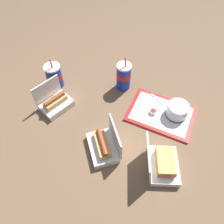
{
  "coord_description": "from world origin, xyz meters",
  "views": [
    {
      "loc": [
        0.13,
        -0.68,
        1.03
      ],
      "look_at": [
        0.0,
        0.02,
        0.05
      ],
      "focal_mm": 35.0,
      "sensor_mm": 36.0,
      "label": 1
    }
  ],
  "objects_px": {
    "ketchup_cup": "(153,112)",
    "clamshell_hotdog_corner": "(55,102)",
    "food_tray": "(161,114)",
    "clamshell_sandwich_right": "(162,163)",
    "cake_container": "(177,110)",
    "soda_cup_left": "(54,76)",
    "soda_cup_corner": "(124,76)",
    "plastic_fork": "(157,99)",
    "clamshell_hotdog_left": "(104,146)"
  },
  "relations": [
    {
      "from": "clamshell_sandwich_right",
      "to": "soda_cup_corner",
      "type": "relative_size",
      "value": 0.92
    },
    {
      "from": "food_tray",
      "to": "clamshell_sandwich_right",
      "type": "distance_m",
      "value": 0.33
    },
    {
      "from": "food_tray",
      "to": "soda_cup_corner",
      "type": "xyz_separation_m",
      "value": [
        -0.25,
        0.18,
        0.09
      ]
    },
    {
      "from": "soda_cup_left",
      "to": "clamshell_hotdog_corner",
      "type": "bearing_deg",
      "value": -71.99
    },
    {
      "from": "cake_container",
      "to": "clamshell_hotdog_corner",
      "type": "xyz_separation_m",
      "value": [
        -0.7,
        -0.06,
        -0.01
      ]
    },
    {
      "from": "soda_cup_corner",
      "to": "soda_cup_left",
      "type": "height_order",
      "value": "soda_cup_corner"
    },
    {
      "from": "cake_container",
      "to": "ketchup_cup",
      "type": "xyz_separation_m",
      "value": [
        -0.13,
        -0.02,
        -0.02
      ]
    },
    {
      "from": "cake_container",
      "to": "soda_cup_left",
      "type": "bearing_deg",
      "value": 171.52
    },
    {
      "from": "cake_container",
      "to": "ketchup_cup",
      "type": "height_order",
      "value": "cake_container"
    },
    {
      "from": "ketchup_cup",
      "to": "plastic_fork",
      "type": "relative_size",
      "value": 0.36
    },
    {
      "from": "clamshell_sandwich_right",
      "to": "soda_cup_corner",
      "type": "distance_m",
      "value": 0.57
    },
    {
      "from": "food_tray",
      "to": "soda_cup_corner",
      "type": "relative_size",
      "value": 1.79
    },
    {
      "from": "food_tray",
      "to": "clamshell_hotdog_corner",
      "type": "height_order",
      "value": "clamshell_hotdog_corner"
    },
    {
      "from": "soda_cup_corner",
      "to": "clamshell_hotdog_corner",
      "type": "bearing_deg",
      "value": -147.85
    },
    {
      "from": "ketchup_cup",
      "to": "clamshell_hotdog_corner",
      "type": "distance_m",
      "value": 0.57
    },
    {
      "from": "clamshell_sandwich_right",
      "to": "soda_cup_left",
      "type": "distance_m",
      "value": 0.82
    },
    {
      "from": "ketchup_cup",
      "to": "clamshell_hotdog_left",
      "type": "height_order",
      "value": "clamshell_hotdog_left"
    },
    {
      "from": "food_tray",
      "to": "ketchup_cup",
      "type": "height_order",
      "value": "ketchup_cup"
    },
    {
      "from": "ketchup_cup",
      "to": "clamshell_hotdog_corner",
      "type": "height_order",
      "value": "clamshell_hotdog_corner"
    },
    {
      "from": "clamshell_hotdog_corner",
      "to": "clamshell_hotdog_left",
      "type": "relative_size",
      "value": 0.95
    },
    {
      "from": "cake_container",
      "to": "plastic_fork",
      "type": "relative_size",
      "value": 1.12
    },
    {
      "from": "food_tray",
      "to": "clamshell_sandwich_right",
      "type": "bearing_deg",
      "value": -87.39
    },
    {
      "from": "clamshell_hotdog_left",
      "to": "cake_container",
      "type": "bearing_deg",
      "value": 38.16
    },
    {
      "from": "ketchup_cup",
      "to": "soda_cup_corner",
      "type": "distance_m",
      "value": 0.28
    },
    {
      "from": "plastic_fork",
      "to": "clamshell_hotdog_corner",
      "type": "distance_m",
      "value": 0.61
    },
    {
      "from": "plastic_fork",
      "to": "soda_cup_corner",
      "type": "xyz_separation_m",
      "value": [
        -0.22,
        0.08,
        0.08
      ]
    },
    {
      "from": "food_tray",
      "to": "cake_container",
      "type": "distance_m",
      "value": 0.09
    },
    {
      "from": "cake_container",
      "to": "ketchup_cup",
      "type": "distance_m",
      "value": 0.13
    },
    {
      "from": "ketchup_cup",
      "to": "soda_cup_left",
      "type": "height_order",
      "value": "soda_cup_left"
    },
    {
      "from": "clamshell_sandwich_right",
      "to": "soda_cup_corner",
      "type": "bearing_deg",
      "value": 117.76
    },
    {
      "from": "food_tray",
      "to": "cake_container",
      "type": "xyz_separation_m",
      "value": [
        0.08,
        0.01,
        0.04
      ]
    },
    {
      "from": "food_tray",
      "to": "clamshell_hotdog_left",
      "type": "distance_m",
      "value": 0.39
    },
    {
      "from": "clamshell_hotdog_corner",
      "to": "soda_cup_corner",
      "type": "bearing_deg",
      "value": 32.15
    },
    {
      "from": "clamshell_sandwich_right",
      "to": "clamshell_hotdog_corner",
      "type": "bearing_deg",
      "value": 156.77
    },
    {
      "from": "cake_container",
      "to": "soda_cup_corner",
      "type": "relative_size",
      "value": 0.52
    },
    {
      "from": "cake_container",
      "to": "clamshell_sandwich_right",
      "type": "xyz_separation_m",
      "value": [
        -0.07,
        -0.33,
        -0.01
      ]
    },
    {
      "from": "ketchup_cup",
      "to": "clamshell_sandwich_right",
      "type": "relative_size",
      "value": 0.18
    },
    {
      "from": "clamshell_hotdog_left",
      "to": "soda_cup_left",
      "type": "height_order",
      "value": "soda_cup_left"
    },
    {
      "from": "clamshell_hotdog_left",
      "to": "soda_cup_corner",
      "type": "xyz_separation_m",
      "value": [
        0.03,
        0.45,
        0.05
      ]
    },
    {
      "from": "cake_container",
      "to": "plastic_fork",
      "type": "bearing_deg",
      "value": 140.91
    },
    {
      "from": "ketchup_cup",
      "to": "cake_container",
      "type": "bearing_deg",
      "value": 7.24
    },
    {
      "from": "ketchup_cup",
      "to": "clamshell_hotdog_corner",
      "type": "relative_size",
      "value": 0.18
    },
    {
      "from": "clamshell_hotdog_left",
      "to": "soda_cup_left",
      "type": "relative_size",
      "value": 1.09
    },
    {
      "from": "food_tray",
      "to": "plastic_fork",
      "type": "distance_m",
      "value": 0.1
    },
    {
      "from": "cake_container",
      "to": "clamshell_hotdog_left",
      "type": "relative_size",
      "value": 0.53
    },
    {
      "from": "ketchup_cup",
      "to": "clamshell_hotdog_left",
      "type": "xyz_separation_m",
      "value": [
        -0.23,
        -0.27,
        0.01
      ]
    },
    {
      "from": "food_tray",
      "to": "clamshell_sandwich_right",
      "type": "xyz_separation_m",
      "value": [
        0.01,
        -0.32,
        0.04
      ]
    },
    {
      "from": "food_tray",
      "to": "soda_cup_corner",
      "type": "bearing_deg",
      "value": 144.5
    },
    {
      "from": "soda_cup_left",
      "to": "soda_cup_corner",
      "type": "bearing_deg",
      "value": 7.94
    },
    {
      "from": "soda_cup_corner",
      "to": "plastic_fork",
      "type": "bearing_deg",
      "value": -20.31
    }
  ]
}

